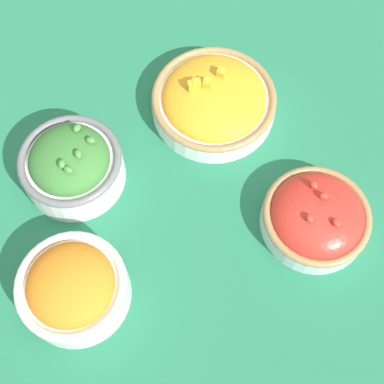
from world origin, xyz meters
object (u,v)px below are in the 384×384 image
(bowl_broccoli, at_px, (71,165))
(bowl_squash, at_px, (214,100))
(bowl_cherry_tomatoes, at_px, (316,217))
(bowl_carrots, at_px, (73,288))

(bowl_broccoli, bearing_deg, bowl_squash, -10.60)
(bowl_squash, height_order, bowl_cherry_tomatoes, bowl_squash)
(bowl_carrots, bearing_deg, bowl_broccoli, 55.47)
(bowl_carrots, height_order, bowl_broccoli, bowl_broccoli)
(bowl_carrots, xyz_separation_m, bowl_squash, (0.34, 0.11, -0.01))
(bowl_broccoli, height_order, bowl_cherry_tomatoes, bowl_broccoli)
(bowl_cherry_tomatoes, bearing_deg, bowl_squash, 85.53)
(bowl_carrots, relative_size, bowl_broccoli, 0.98)
(bowl_carrots, bearing_deg, bowl_squash, 17.26)
(bowl_broccoli, distance_m, bowl_cherry_tomatoes, 0.36)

